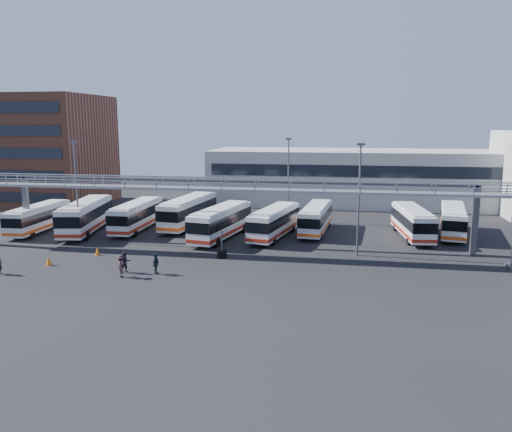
% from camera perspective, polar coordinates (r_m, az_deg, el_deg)
% --- Properties ---
extents(ground, '(140.00, 140.00, 0.00)m').
position_cam_1_polar(ground, '(41.37, -5.26, -6.23)').
color(ground, black).
rests_on(ground, ground).
extents(gantry, '(51.40, 5.15, 7.10)m').
position_cam_1_polar(gantry, '(45.77, -3.47, 2.48)').
color(gantry, gray).
rests_on(gantry, ground).
extents(apartment_building, '(18.00, 15.00, 16.00)m').
position_cam_1_polar(apartment_building, '(81.52, -23.40, 6.92)').
color(apartment_building, brown).
rests_on(apartment_building, ground).
extents(warehouse, '(42.00, 14.00, 8.00)m').
position_cam_1_polar(warehouse, '(76.65, 10.97, 4.41)').
color(warehouse, '#9E9E99').
rests_on(warehouse, ground).
extents(light_pole_left, '(0.70, 0.35, 10.21)m').
position_cam_1_polar(light_pole_left, '(53.61, -19.84, 3.29)').
color(light_pole_left, '#4C4F54').
rests_on(light_pole_left, ground).
extents(light_pole_mid, '(0.70, 0.35, 10.21)m').
position_cam_1_polar(light_pole_mid, '(45.67, 11.70, 2.54)').
color(light_pole_mid, '#4C4F54').
rests_on(light_pole_mid, ground).
extents(light_pole_back, '(0.70, 0.35, 10.21)m').
position_cam_1_polar(light_pole_back, '(60.88, 3.71, 4.68)').
color(light_pole_back, '#4C4F54').
rests_on(light_pole_back, ground).
extents(bus_0, '(2.65, 10.04, 3.03)m').
position_cam_1_polar(bus_0, '(60.35, -23.58, -0.12)').
color(bus_0, silver).
rests_on(bus_0, ground).
extents(bus_1, '(4.72, 11.87, 3.52)m').
position_cam_1_polar(bus_1, '(58.01, -18.88, 0.07)').
color(bus_1, silver).
rests_on(bus_1, ground).
extents(bus_2, '(2.59, 10.56, 3.20)m').
position_cam_1_polar(bus_2, '(57.77, -13.47, 0.13)').
color(bus_2, silver).
rests_on(bus_2, ground).
extents(bus_3, '(3.80, 11.72, 3.50)m').
position_cam_1_polar(bus_3, '(58.35, -7.72, 0.59)').
color(bus_3, silver).
rests_on(bus_3, ground).
extents(bus_4, '(4.46, 11.30, 3.35)m').
position_cam_1_polar(bus_4, '(52.19, -4.02, -0.60)').
color(bus_4, silver).
rests_on(bus_4, ground).
extents(bus_5, '(4.36, 10.72, 3.17)m').
position_cam_1_polar(bus_5, '(52.59, 2.09, -0.61)').
color(bus_5, silver).
rests_on(bus_5, ground).
extents(bus_6, '(3.28, 10.34, 3.09)m').
position_cam_1_polar(bus_6, '(55.30, 6.86, -0.18)').
color(bus_6, silver).
rests_on(bus_6, ground).
extents(bus_8, '(3.47, 10.64, 3.17)m').
position_cam_1_polar(bus_8, '(55.10, 17.44, -0.58)').
color(bus_8, silver).
rests_on(bus_8, ground).
extents(bus_9, '(4.17, 10.68, 3.16)m').
position_cam_1_polar(bus_9, '(57.52, 21.59, -0.39)').
color(bus_9, silver).
rests_on(bus_9, ground).
extents(pedestrian_b, '(1.05, 1.07, 1.74)m').
position_cam_1_polar(pedestrian_b, '(41.77, -14.69, -5.14)').
color(pedestrian_b, '#28202D').
rests_on(pedestrian_b, ground).
extents(pedestrian_c, '(1.19, 1.36, 1.82)m').
position_cam_1_polar(pedestrian_c, '(40.66, -15.13, -5.52)').
color(pedestrian_c, '#2E1E20').
rests_on(pedestrian_c, ground).
extents(pedestrian_d, '(0.45, 1.01, 1.70)m').
position_cam_1_polar(pedestrian_d, '(40.83, -11.38, -5.39)').
color(pedestrian_d, '#19272D').
rests_on(pedestrian_d, ground).
extents(cone_left, '(0.62, 0.62, 0.77)m').
position_cam_1_polar(cone_left, '(46.17, -22.62, -4.74)').
color(cone_left, orange).
rests_on(cone_left, ground).
extents(cone_right, '(0.57, 0.57, 0.73)m').
position_cam_1_polar(cone_right, '(48.10, -17.68, -3.86)').
color(cone_right, orange).
rests_on(cone_right, ground).
extents(tire_stack, '(0.87, 0.87, 2.48)m').
position_cam_1_polar(tire_stack, '(45.05, -3.91, -4.27)').
color(tire_stack, black).
rests_on(tire_stack, ground).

